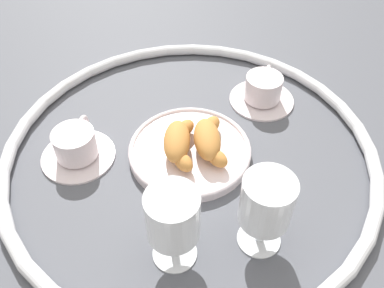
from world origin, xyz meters
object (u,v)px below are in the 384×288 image
pastry_plate (192,151)px  coffee_cup_near (263,91)px  croissant_small (209,139)px  coffee_cup_far (76,147)px  croissant_large (179,142)px  juice_glass_right (173,219)px  juice_glass_left (266,205)px

pastry_plate → coffee_cup_near: coffee_cup_near is taller
croissant_small → coffee_cup_far: bearing=-87.2°
croissant_large → coffee_cup_near: croissant_large is taller
pastry_plate → coffee_cup_far: size_ratio=1.67×
juice_glass_right → coffee_cup_near: bearing=155.4°
croissant_large → coffee_cup_far: (0.00, -0.19, -0.01)m
pastry_plate → croissant_small: size_ratio=1.67×
juice_glass_left → pastry_plate: bearing=-148.6°
croissant_large → croissant_small: 0.06m
juice_glass_right → croissant_small: bearing=165.9°
croissant_small → juice_glass_right: 0.22m
croissant_small → croissant_large: bearing=-80.6°
pastry_plate → croissant_large: size_ratio=1.66×
croissant_small → juice_glass_left: 0.20m
juice_glass_left → juice_glass_right: size_ratio=1.00×
croissant_large → juice_glass_left: juice_glass_left is taller
pastry_plate → coffee_cup_far: (0.01, -0.21, 0.02)m
croissant_small → coffee_cup_far: 0.24m
pastry_plate → juice_glass_right: size_ratio=1.62×
pastry_plate → coffee_cup_far: bearing=-88.0°
croissant_small → juice_glass_right: bearing=-14.1°
coffee_cup_near → juice_glass_right: 0.41m
croissant_large → juice_glass_right: 0.21m
juice_glass_right → juice_glass_left: bearing=101.7°
croissant_small → juice_glass_left: size_ratio=0.97×
coffee_cup_far → juice_glass_left: size_ratio=0.97×
juice_glass_left → juice_glass_right: (0.03, -0.13, -0.00)m
coffee_cup_near → juice_glass_right: juice_glass_right is taller
croissant_small → coffee_cup_far: (0.01, -0.24, -0.01)m
croissant_large → coffee_cup_far: size_ratio=1.01×
croissant_small → coffee_cup_near: (-0.16, 0.11, -0.01)m
coffee_cup_far → juice_glass_left: bearing=62.0°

